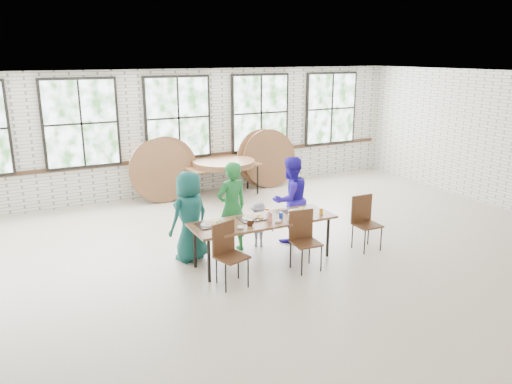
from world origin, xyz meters
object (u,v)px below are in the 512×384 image
dining_table (263,222)px  storage_table (224,168)px  chair_near_left (228,249)px  chair_near_right (303,235)px

dining_table → storage_table: size_ratio=1.29×
chair_near_left → storage_table: size_ratio=0.51×
dining_table → chair_near_left: size_ratio=2.53×
dining_table → chair_near_right: (0.47, -0.49, -0.13)m
dining_table → storage_table: same height
chair_near_right → storage_table: chair_near_right is taller
chair_near_right → storage_table: size_ratio=0.51×
storage_table → chair_near_right: bearing=-102.6°
chair_near_left → chair_near_right: (1.31, -0.02, 0.00)m
chair_near_right → dining_table: bearing=138.1°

